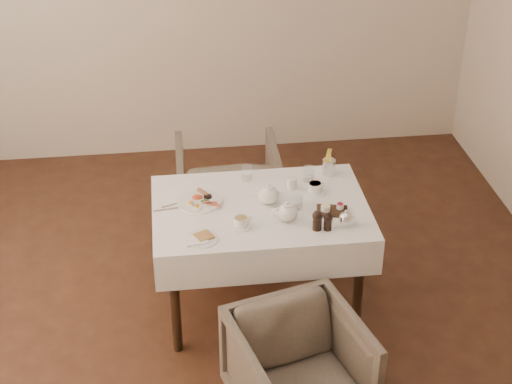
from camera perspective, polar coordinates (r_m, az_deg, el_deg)
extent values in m
plane|color=#321910|center=(4.84, -1.71, -10.75)|extent=(5.00, 5.00, 0.00)
cube|color=black|center=(4.67, 0.32, -1.41)|extent=(1.20, 0.80, 0.04)
cube|color=white|center=(4.71, 0.32, -2.26)|extent=(1.28, 0.88, 0.23)
cylinder|color=black|center=(5.12, -6.19, -3.25)|extent=(0.06, 0.06, 0.70)
cylinder|color=black|center=(5.23, 5.71, -2.42)|extent=(0.06, 0.06, 0.70)
cylinder|color=black|center=(4.58, -5.92, -8.05)|extent=(0.06, 0.06, 0.70)
cylinder|color=black|center=(4.70, 7.44, -6.99)|extent=(0.06, 0.06, 0.70)
imported|color=#4D4438|center=(4.22, 3.14, -12.82)|extent=(0.80, 0.82, 0.61)
imported|color=#4D4438|center=(5.63, -2.05, 0.21)|extent=(0.73, 0.75, 0.67)
cylinder|color=white|center=(4.69, -4.13, -0.72)|extent=(0.27, 0.27, 0.01)
ellipsoid|color=#BF4122|center=(4.72, -4.28, -0.32)|extent=(0.07, 0.06, 0.02)
cylinder|color=brown|center=(4.75, -3.86, -0.03)|extent=(0.07, 0.09, 0.02)
cylinder|color=black|center=(4.71, -3.53, -0.35)|extent=(0.05, 0.05, 0.02)
cube|color=maroon|center=(4.65, -3.22, -0.86)|extent=(0.09, 0.06, 0.01)
ellipsoid|color=#264C19|center=(4.68, -3.73, -0.62)|extent=(0.05, 0.04, 0.02)
cylinder|color=white|center=(4.37, -3.93, -3.42)|extent=(0.18, 0.18, 0.01)
cube|color=brown|center=(4.37, -3.81, -3.21)|extent=(0.12, 0.12, 0.01)
cube|color=white|center=(4.34, -4.32, -3.54)|extent=(0.13, 0.10, 0.02)
cylinder|color=white|center=(4.81, 2.62, 0.66)|extent=(0.07, 0.07, 0.07)
cylinder|color=white|center=(4.46, -1.09, -2.48)|extent=(0.12, 0.12, 0.01)
cylinder|color=white|center=(4.45, -1.10, -2.16)|extent=(0.10, 0.10, 0.05)
cylinder|color=tan|center=(4.43, -1.10, -1.90)|extent=(0.07, 0.07, 0.00)
cylinder|color=white|center=(4.79, 4.30, 0.03)|extent=(0.13, 0.13, 0.01)
cylinder|color=white|center=(4.78, 4.31, 0.35)|extent=(0.11, 0.11, 0.06)
cylinder|color=tan|center=(4.76, 4.33, 0.62)|extent=(0.07, 0.07, 0.00)
cylinder|color=silver|center=(4.89, -0.67, 1.39)|extent=(0.08, 0.08, 0.09)
cylinder|color=silver|center=(4.61, 2.95, -0.62)|extent=(0.10, 0.10, 0.10)
cylinder|color=silver|center=(4.89, 3.85, 1.32)|extent=(0.09, 0.09, 0.10)
cube|color=black|center=(4.61, 5.55, -1.38)|extent=(0.20, 0.15, 0.02)
cylinder|color=white|center=(4.59, 5.08, -1.17)|extent=(0.06, 0.06, 0.03)
cylinder|color=maroon|center=(4.62, 6.14, -1.03)|extent=(0.04, 0.04, 0.03)
cylinder|color=silver|center=(4.98, 5.33, 1.83)|extent=(0.08, 0.08, 0.10)
cube|color=silver|center=(4.69, -5.80, -0.85)|extent=(0.18, 0.08, 0.00)
cube|color=silver|center=(4.64, -6.22, -1.24)|extent=(0.21, 0.05, 0.00)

